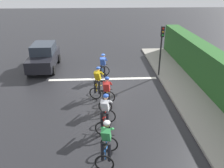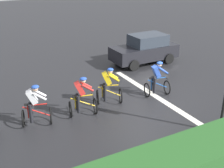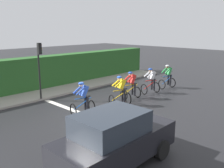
# 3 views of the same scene
# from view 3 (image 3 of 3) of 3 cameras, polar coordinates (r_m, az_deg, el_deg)

# --- Properties ---
(ground_plane) EXTENTS (80.00, 80.00, 0.00)m
(ground_plane) POSITION_cam_3_polar(r_m,az_deg,el_deg) (12.58, -4.36, -6.47)
(ground_plane) COLOR black
(sidewalk_kerb) EXTENTS (2.80, 18.31, 0.12)m
(sidewalk_kerb) POSITION_cam_3_polar(r_m,az_deg,el_deg) (17.56, -10.47, -0.81)
(sidewalk_kerb) COLOR gray
(sidewalk_kerb) RESTS_ON ground
(stone_wall_low) EXTENTS (0.44, 18.31, 0.54)m
(stone_wall_low) POSITION_cam_3_polar(r_m,az_deg,el_deg) (18.23, -12.15, 0.31)
(stone_wall_low) COLOR gray
(stone_wall_low) RESTS_ON ground
(hedge_wall) EXTENTS (1.10, 18.31, 2.25)m
(hedge_wall) POSITION_cam_3_polar(r_m,az_deg,el_deg) (18.32, -12.81, 3.05)
(hedge_wall) COLOR #265623
(hedge_wall) RESTS_ON ground
(road_marking_stop_line) EXTENTS (7.00, 0.30, 0.01)m
(road_marking_stop_line) POSITION_cam_3_polar(r_m,az_deg,el_deg) (12.24, -6.31, -7.05)
(road_marking_stop_line) COLOR silver
(road_marking_stop_line) RESTS_ON ground
(cyclist_lead) EXTENTS (0.89, 1.20, 1.66)m
(cyclist_lead) POSITION_cam_3_polar(r_m,az_deg,el_deg) (17.63, 12.80, 1.59)
(cyclist_lead) COLOR black
(cyclist_lead) RESTS_ON ground
(cyclist_second) EXTENTS (0.95, 1.22, 1.66)m
(cyclist_second) POSITION_cam_3_polar(r_m,az_deg,el_deg) (16.01, 9.05, 0.62)
(cyclist_second) COLOR black
(cyclist_second) RESTS_ON ground
(cyclist_mid) EXTENTS (0.89, 1.20, 1.66)m
(cyclist_mid) POSITION_cam_3_polar(r_m,az_deg,el_deg) (14.64, 4.51, -0.42)
(cyclist_mid) COLOR black
(cyclist_mid) RESTS_ON ground
(cyclist_fourth) EXTENTS (1.00, 1.25, 1.66)m
(cyclist_fourth) POSITION_cam_3_polar(r_m,az_deg,el_deg) (13.32, 2.03, -1.74)
(cyclist_fourth) COLOR black
(cyclist_fourth) RESTS_ON ground
(cyclist_trailing) EXTENTS (0.88, 1.19, 1.66)m
(cyclist_trailing) POSITION_cam_3_polar(r_m,az_deg,el_deg) (11.97, -6.70, -3.53)
(cyclist_trailing) COLOR black
(cyclist_trailing) RESTS_ON ground
(car_black) EXTENTS (1.92, 4.12, 1.76)m
(car_black) POSITION_cam_3_polar(r_m,az_deg,el_deg) (7.63, 0.70, -12.68)
(car_black) COLOR black
(car_black) RESTS_ON ground
(traffic_light_near_crossing) EXTENTS (0.21, 0.31, 3.34)m
(traffic_light_near_crossing) POSITION_cam_3_polar(r_m,az_deg,el_deg) (14.61, -16.44, 4.75)
(traffic_light_near_crossing) COLOR black
(traffic_light_near_crossing) RESTS_ON ground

